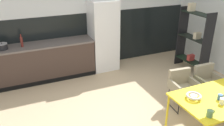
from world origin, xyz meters
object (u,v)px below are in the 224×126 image
fruit_bowl (194,96)px  mug_tall_blue (220,97)px  mug_glass_clear (222,101)px  mug_dark_espresso (210,113)px  refrigerator_column (103,36)px  armchair_facing_counter (207,79)px  dining_table (223,98)px  armchair_head_of_table (182,84)px  open_shelf_unit (194,38)px  cooking_pot (2,46)px  bottle_spice_small (22,42)px

fruit_bowl → mug_tall_blue: (0.35, -0.19, 0.00)m
mug_glass_clear → mug_dark_espresso: (-0.40, -0.16, 0.01)m
refrigerator_column → armchair_facing_counter: (1.32, -2.37, -0.41)m
refrigerator_column → dining_table: refrigerator_column is taller
fruit_bowl → armchair_facing_counter: bearing=35.3°
fruit_bowl → mug_dark_espresso: (-0.11, -0.45, 0.01)m
armchair_head_of_table → fruit_bowl: 1.00m
refrigerator_column → open_shelf_unit: (2.09, -1.04, -0.04)m
mug_dark_espresso → mug_tall_blue: bearing=29.1°
cooking_pot → open_shelf_unit: size_ratio=0.13×
armchair_head_of_table → mug_dark_espresso: (-0.60, -1.26, 0.31)m
fruit_bowl → bottle_spice_small: 3.84m
refrigerator_column → armchair_facing_counter: bearing=-60.9°
armchair_facing_counter → open_shelf_unit: size_ratio=0.45×
mug_dark_espresso → dining_table: bearing=26.7°
bottle_spice_small → open_shelf_unit: bearing=-13.9°
dining_table → armchair_head_of_table: bearing=90.4°
mug_dark_espresso → open_shelf_unit: 3.20m
fruit_bowl → mug_glass_clear: bearing=-44.9°
fruit_bowl → mug_glass_clear: (0.29, -0.29, 0.00)m
mug_glass_clear → open_shelf_unit: 2.84m
fruit_bowl → mug_dark_espresso: mug_dark_espresso is taller
mug_tall_blue → bottle_spice_small: (-2.61, 3.29, 0.23)m
mug_dark_espresso → refrigerator_column: bearing=92.2°
dining_table → armchair_head_of_table: 0.98m
armchair_head_of_table → fruit_bowl: (-0.49, -0.82, 0.30)m
cooking_pot → bottle_spice_small: bottle_spice_small is taller
armchair_head_of_table → cooking_pot: bearing=-30.0°
fruit_bowl → refrigerator_column: bearing=94.6°
armchair_facing_counter → open_shelf_unit: (0.77, 1.33, 0.37)m
armchair_head_of_table → open_shelf_unit: (1.35, 1.27, 0.38)m
armchair_facing_counter → mug_dark_espresso: size_ratio=5.84×
mug_tall_blue → fruit_bowl: bearing=152.2°
mug_tall_blue → mug_dark_espresso: size_ratio=0.86×
armchair_head_of_table → mug_glass_clear: (-0.20, -1.10, 0.31)m
cooking_pot → bottle_spice_small: bearing=0.7°
mug_tall_blue → open_shelf_unit: open_shelf_unit is taller
fruit_bowl → cooking_pot: size_ratio=1.04×
mug_tall_blue → cooking_pot: 4.47m
dining_table → mug_tall_blue: mug_tall_blue is taller
armchair_head_of_table → mug_glass_clear: bearing=85.7°
dining_table → bottle_spice_small: bottle_spice_small is taller
mug_glass_clear → bottle_spice_small: bearing=126.9°
open_shelf_unit → refrigerator_column: bearing=-116.5°
armchair_facing_counter → mug_glass_clear: (-0.78, -1.05, 0.30)m
bottle_spice_small → open_shelf_unit: (4.09, -1.02, -0.16)m
bottle_spice_small → mug_dark_espresso: bearing=-58.9°
mug_tall_blue → cooking_pot: (-3.02, 3.28, 0.18)m
mug_glass_clear → bottle_spice_small: bottle_spice_small is taller
armchair_facing_counter → cooking_pot: 4.44m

